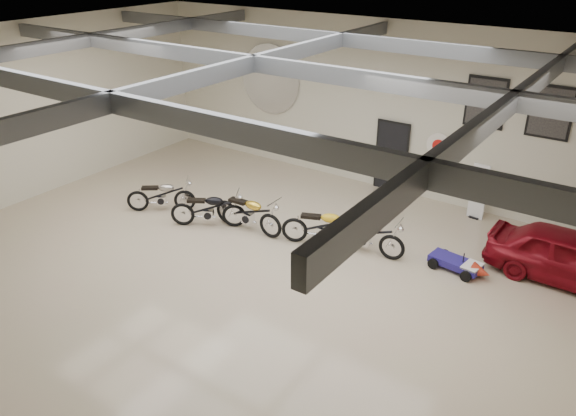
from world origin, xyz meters
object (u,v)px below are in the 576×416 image
Objects in this scene: motorcycle_yellow at (323,226)px; vintage_car at (571,257)px; banner_stand at (479,190)px; motorcycle_red at (365,233)px; motorcycle_black at (208,208)px; go_kart at (461,262)px; motorcycle_silver at (161,195)px; motorcycle_gold at (248,212)px.

motorcycle_yellow is 5.64m from vintage_car.
banner_stand is 0.83× the size of motorcycle_red.
vintage_car is at bearing -14.22° from motorcycle_black.
motorcycle_yellow is 1.42× the size of go_kart.
motorcycle_silver is at bearing -161.41° from go_kart.
banner_stand reaches higher than motorcycle_silver.
motorcycle_yellow is 0.57× the size of vintage_car.
motorcycle_yellow is at bearing 108.41° from vintage_car.
motorcycle_gold is at bearing -172.17° from motorcycle_red.
motorcycle_gold reaches higher than motorcycle_yellow.
go_kart is (0.61, -2.97, -0.57)m from banner_stand.
motorcycle_red is at bearing -8.52° from motorcycle_yellow.
banner_stand is 4.56m from motorcycle_yellow.
motorcycle_silver reaches higher than go_kart.
motorcycle_gold is at bearing 107.04° from vintage_car.
motorcycle_gold reaches higher than motorcycle_black.
motorcycle_red is 0.56× the size of vintage_car.
motorcycle_silver is 10.48m from vintage_car.
motorcycle_yellow is at bearing -160.57° from go_kart.
motorcycle_gold is at bearing -9.62° from motorcycle_black.
banner_stand reaches higher than motorcycle_gold.
motorcycle_black reaches higher than go_kart.
motorcycle_yellow is at bearing -171.13° from motorcycle_red.
motorcycle_gold reaches higher than go_kart.
motorcycle_black is 4.23m from motorcycle_red.
go_kart is at bearing -17.28° from motorcycle_black.
motorcycle_black is 8.81m from vintage_car.
motorcycle_silver is 0.94× the size of motorcycle_red.
motorcycle_silver is 4.86m from motorcycle_yellow.
motorcycle_black is 3.17m from motorcycle_yellow.
go_kart is at bearing -10.44° from motorcycle_yellow.
motorcycle_yellow is (4.77, 0.91, 0.04)m from motorcycle_silver.
motorcycle_silver is 2.79m from motorcycle_gold.
motorcycle_yellow reaches higher than motorcycle_black.
motorcycle_black is 0.98× the size of motorcycle_red.
motorcycle_gold is (2.75, 0.46, 0.05)m from motorcycle_silver.
banner_stand is 8.75m from motorcycle_silver.
motorcycle_black is 0.55× the size of vintage_car.
motorcycle_gold is 3.13m from motorcycle_red.
motorcycle_silver is at bearing -171.64° from motorcycle_gold.
go_kart is 2.34m from vintage_car.
motorcycle_gold is at bearing -27.34° from motorcycle_silver.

